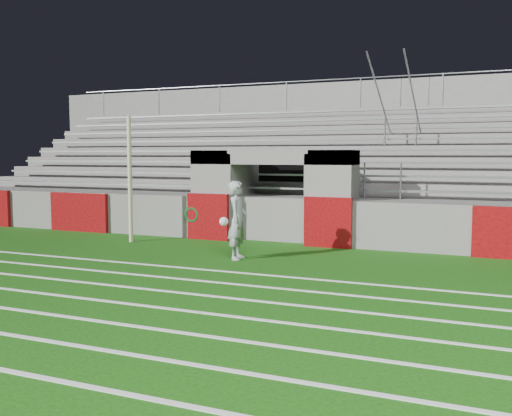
% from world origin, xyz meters
% --- Properties ---
extents(ground, '(90.00, 90.00, 0.00)m').
position_xyz_m(ground, '(0.00, 0.00, 0.00)').
color(ground, '#154B0C').
rests_on(ground, ground).
extents(field_post, '(0.12, 0.12, 3.56)m').
position_xyz_m(field_post, '(-3.65, 1.74, 1.78)').
color(field_post, beige).
rests_on(field_post, ground).
extents(field_markings, '(28.00, 8.09, 0.01)m').
position_xyz_m(field_markings, '(0.00, -5.00, 0.01)').
color(field_markings, white).
rests_on(field_markings, ground).
extents(stadium_structure, '(26.00, 8.48, 5.42)m').
position_xyz_m(stadium_structure, '(0.00, 7.97, 1.49)').
color(stadium_structure, slate).
rests_on(stadium_structure, ground).
extents(goalkeeper_with_ball, '(0.65, 0.74, 1.86)m').
position_xyz_m(goalkeeper_with_ball, '(0.30, 0.45, 0.93)').
color(goalkeeper_with_ball, '#9FA4A8').
rests_on(goalkeeper_with_ball, ground).
extents(hose_coil, '(0.54, 0.14, 0.54)m').
position_xyz_m(hose_coil, '(-2.31, 2.93, 0.73)').
color(hose_coil, '#0E461A').
rests_on(hose_coil, ground).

